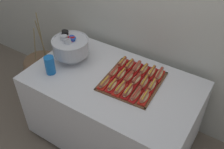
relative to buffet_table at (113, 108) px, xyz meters
The scene contains 25 objects.
ground_plane 0.41m from the buffet_table, ahead, with size 10.00×10.00×0.00m, color #7A6B5B.
back_wall 1.07m from the buffet_table, 90.00° to the left, with size 6.00×0.10×2.60m, color beige.
buffet_table is the anchor object (origin of this frame).
floor_vase 1.16m from the buffet_table, behind, with size 0.52×0.52×1.03m.
serving_tray 0.41m from the buffet_table, 25.91° to the left, with size 0.51×0.55×0.01m.
hot_dog_0 0.42m from the buffet_table, 101.28° to the right, with size 0.07×0.17×0.06m.
hot_dog_1 0.42m from the buffet_table, 59.99° to the right, with size 0.08×0.17×0.06m.
hot_dog_2 0.43m from the buffet_table, 34.91° to the right, with size 0.08×0.18×0.06m.
hot_dog_3 0.46m from the buffet_table, 22.80° to the right, with size 0.08×0.18×0.06m.
hot_dog_4 0.50m from the buffet_table, 16.25° to the right, with size 0.06×0.18×0.06m.
hot_dog_5 0.54m from the buffet_table, 12.24° to the right, with size 0.08×0.16×0.06m.
hot_dog_6 0.41m from the buffet_table, 114.73° to the left, with size 0.07×0.17×0.06m.
hot_dog_7 0.41m from the buffet_table, 57.13° to the left, with size 0.08×0.18×0.06m.
hot_dog_8 0.43m from the buffet_table, 31.74° to the left, with size 0.06×0.15×0.06m.
hot_dog_9 0.46m from the buffet_table, 22.00° to the left, with size 0.07×0.15×0.06m.
hot_dog_10 0.50m from the buffet_table, 17.16° to the left, with size 0.08×0.17×0.06m.
hot_dog_11 0.54m from the buffet_table, 14.30° to the left, with size 0.07×0.17×0.06m.
hot_dog_12 0.47m from the buffet_table, 99.87° to the left, with size 0.08×0.16×0.06m.
hot_dog_13 0.47m from the buffet_table, 81.53° to the left, with size 0.07×0.17×0.06m.
hot_dog_14 0.48m from the buffet_table, 65.31° to the left, with size 0.08×0.18×0.06m.
hot_dog_15 0.51m from the buffet_table, 52.81° to the left, with size 0.07×0.16×0.06m.
hot_dog_16 0.54m from the buffet_table, 43.69° to the left, with size 0.08×0.18×0.06m.
hot_dog_17 0.58m from the buffet_table, 37.06° to the left, with size 0.08×0.19×0.06m.
punch_bowl 0.74m from the buffet_table, behind, with size 0.36×0.36×0.27m.
cup_stack 0.74m from the buffet_table, 157.80° to the right, with size 0.09×0.09×0.18m.
Camera 1 is at (0.95, -1.49, 2.31)m, focal length 41.85 mm.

